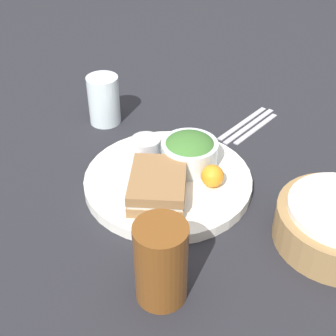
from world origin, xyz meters
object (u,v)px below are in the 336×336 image
at_px(drink_glass, 161,262).
at_px(knife, 249,125).
at_px(water_glass, 104,100).
at_px(salad_bowl, 189,151).
at_px(spoon, 256,128).
at_px(plate, 168,181).
at_px(dressing_cup, 146,147).
at_px(fork, 243,123).
at_px(sandwich, 158,185).

xyz_separation_m(drink_glass, knife, (-0.51, -0.03, -0.07)).
bearing_deg(knife, water_glass, 127.32).
xyz_separation_m(salad_bowl, spoon, (-0.22, 0.07, -0.05)).
bearing_deg(drink_glass, water_glass, -138.18).
relative_size(plate, salad_bowl, 2.90).
height_order(dressing_cup, fork, dressing_cup).
xyz_separation_m(sandwich, dressing_cup, (-0.10, -0.08, -0.00)).
relative_size(salad_bowl, dressing_cup, 1.86).
relative_size(plate, sandwich, 2.00).
bearing_deg(fork, drink_glass, -159.74).
relative_size(drink_glass, fork, 0.74).
bearing_deg(drink_glass, sandwich, -151.27).
distance_m(plate, drink_glass, 0.26).
bearing_deg(plate, spoon, 161.68).
distance_m(spoon, water_glass, 0.35).
distance_m(dressing_cup, knife, 0.28).
bearing_deg(water_glass, spoon, 110.82).
distance_m(sandwich, spoon, 0.34).
bearing_deg(sandwich, dressing_cup, -141.47).
xyz_separation_m(drink_glass, fork, (-0.51, -0.05, -0.07)).
bearing_deg(fork, dressing_cup, 167.18).
bearing_deg(dressing_cup, plate, 59.44).
distance_m(fork, water_glass, 0.32).
relative_size(drink_glass, water_glass, 1.20).
xyz_separation_m(salad_bowl, drink_glass, (0.29, 0.09, 0.01)).
xyz_separation_m(plate, knife, (-0.28, 0.07, -0.01)).
bearing_deg(knife, drink_glass, -161.64).
bearing_deg(spoon, plate, 176.38).
bearing_deg(drink_glass, spoon, -178.28).
bearing_deg(water_glass, salad_bowl, 69.94).
xyz_separation_m(plate, sandwich, (0.06, 0.01, 0.03)).
xyz_separation_m(plate, water_glass, (-0.15, -0.24, 0.05)).
relative_size(knife, spoon, 1.17).
xyz_separation_m(dressing_cup, drink_glass, (0.27, 0.17, 0.03)).
height_order(fork, spoon, same).
height_order(salad_bowl, fork, salad_bowl).
bearing_deg(plate, drink_glass, 24.20).
bearing_deg(plate, fork, 168.93).
distance_m(salad_bowl, spoon, 0.23).
distance_m(dressing_cup, spoon, 0.28).
xyz_separation_m(salad_bowl, dressing_cup, (0.01, -0.09, -0.01)).
xyz_separation_m(sandwich, spoon, (-0.33, 0.08, -0.04)).
xyz_separation_m(drink_glass, water_glass, (-0.38, -0.34, -0.01)).
distance_m(drink_glass, water_glass, 0.51).
bearing_deg(knife, fork, 90.00).
bearing_deg(water_glass, sandwich, 50.15).
relative_size(dressing_cup, spoon, 0.36).
bearing_deg(dressing_cup, water_glass, -122.57).
distance_m(fork, knife, 0.02).
bearing_deg(salad_bowl, fork, 171.14).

